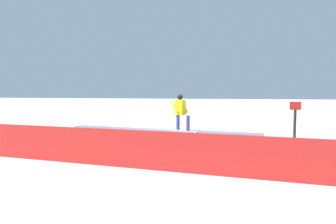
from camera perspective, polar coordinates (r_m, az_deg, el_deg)
The scene contains 5 objects.
ground_plane at distance 12.60m, azimuth -1.23°, elevation -6.73°, with size 120.00×120.00×0.00m, color white.
grind_box at distance 12.54m, azimuth -1.23°, elevation -5.16°, with size 7.89×1.81×0.77m.
snowboarder at distance 12.19m, azimuth 2.35°, elevation 0.20°, with size 1.36×1.00×1.42m.
safety_fence at distance 9.39m, azimuth -4.78°, elevation -6.95°, with size 11.91×0.06×1.17m, color red.
trail_marker at distance 12.40m, azimuth 22.25°, elevation -2.39°, with size 0.40×0.10×1.93m.
Camera 1 is at (-2.21, 12.17, 2.42)m, focal length 33.18 mm.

